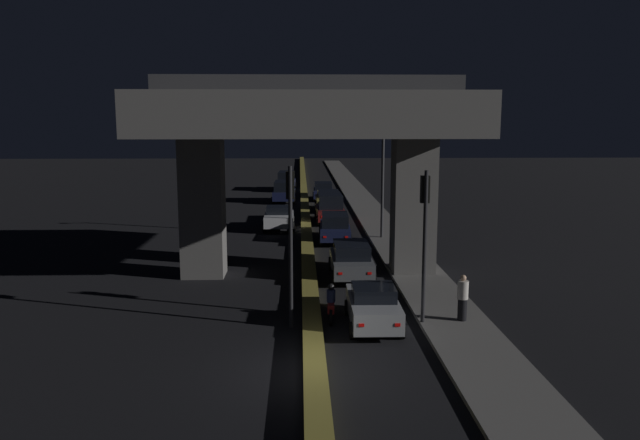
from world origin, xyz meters
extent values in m
plane|color=black|center=(0.00, 0.00, 0.00)|extent=(200.00, 200.00, 0.00)
cube|color=olive|center=(0.00, 35.00, 0.19)|extent=(0.67, 126.00, 0.37)
cube|color=#5B5956|center=(5.15, 28.00, 0.08)|extent=(2.59, 126.00, 0.15)
cube|color=#5B5956|center=(-4.93, 11.56, 3.29)|extent=(1.95, 1.70, 6.57)
cube|color=#5B5956|center=(4.93, 11.56, 3.29)|extent=(1.95, 1.70, 6.57)
cube|color=#5B5956|center=(0.00, 11.56, 7.48)|extent=(14.28, 10.88, 1.82)
cube|color=#333335|center=(0.00, 11.56, 8.84)|extent=(14.28, 0.40, 0.90)
cylinder|color=black|center=(-0.74, 3.99, 2.87)|extent=(0.14, 0.14, 5.73)
cube|color=black|center=(-0.74, 4.17, 5.06)|extent=(0.30, 0.28, 0.95)
sphere|color=black|center=(-0.74, 4.32, 5.35)|extent=(0.18, 0.18, 0.18)
sphere|color=black|center=(-0.74, 4.32, 5.06)|extent=(0.18, 0.18, 0.18)
sphere|color=green|center=(-0.74, 4.32, 4.76)|extent=(0.18, 0.18, 0.18)
cylinder|color=black|center=(3.95, 3.99, 2.79)|extent=(0.14, 0.14, 5.57)
cube|color=black|center=(3.95, 4.17, 4.90)|extent=(0.30, 0.28, 0.95)
sphere|color=black|center=(3.95, 4.32, 5.19)|extent=(0.18, 0.18, 0.18)
sphere|color=black|center=(3.95, 4.32, 4.90)|extent=(0.18, 0.18, 0.18)
sphere|color=green|center=(3.95, 4.32, 4.60)|extent=(0.18, 0.18, 0.18)
cylinder|color=#2D2D30|center=(4.61, 20.16, 4.00)|extent=(0.18, 0.18, 8.01)
cylinder|color=#2D2D30|center=(3.58, 20.16, 7.86)|extent=(2.04, 0.10, 0.10)
ellipsoid|color=#F2B759|center=(2.56, 20.16, 7.76)|extent=(0.56, 0.32, 0.24)
cube|color=gray|center=(2.18, 4.01, 0.67)|extent=(1.72, 3.92, 0.75)
cube|color=black|center=(2.18, 3.91, 1.28)|extent=(1.50, 1.57, 0.46)
cylinder|color=black|center=(1.37, 5.30, 0.30)|extent=(0.21, 0.60, 0.59)
cylinder|color=black|center=(3.01, 5.29, 0.30)|extent=(0.21, 0.60, 0.59)
cylinder|color=black|center=(1.34, 2.73, 0.30)|extent=(0.21, 0.60, 0.59)
cylinder|color=black|center=(2.99, 2.71, 0.30)|extent=(0.21, 0.60, 0.59)
cube|color=red|center=(1.57, 2.05, 0.71)|extent=(0.18, 0.03, 0.11)
cube|color=red|center=(2.75, 2.04, 0.71)|extent=(0.18, 0.03, 0.11)
cube|color=#515459|center=(1.97, 10.91, 0.69)|extent=(1.82, 4.15, 0.69)
cube|color=black|center=(1.97, 10.91, 1.34)|extent=(1.60, 2.49, 0.60)
cylinder|color=black|center=(1.09, 12.29, 0.35)|extent=(0.20, 0.69, 0.69)
cylinder|color=black|center=(2.85, 12.28, 0.35)|extent=(0.20, 0.69, 0.69)
cylinder|color=black|center=(1.08, 9.55, 0.35)|extent=(0.20, 0.69, 0.69)
cylinder|color=black|center=(2.85, 9.54, 0.35)|extent=(0.20, 0.69, 0.69)
cube|color=red|center=(1.33, 8.83, 0.73)|extent=(0.18, 0.03, 0.11)
cube|color=red|center=(2.59, 8.83, 0.73)|extent=(0.18, 0.03, 0.11)
cube|color=#141938|center=(1.70, 19.79, 0.65)|extent=(1.93, 4.65, 0.63)
cube|color=black|center=(1.70, 19.79, 1.31)|extent=(1.65, 2.81, 0.69)
cylinder|color=black|center=(0.89, 21.34, 0.33)|extent=(0.22, 0.67, 0.66)
cylinder|color=black|center=(2.62, 21.28, 0.33)|extent=(0.22, 0.67, 0.66)
cylinder|color=black|center=(0.79, 18.31, 0.33)|extent=(0.22, 0.67, 0.66)
cylinder|color=black|center=(2.51, 18.25, 0.33)|extent=(0.22, 0.67, 0.66)
cube|color=red|center=(1.00, 17.51, 0.68)|extent=(0.18, 0.04, 0.11)
cube|color=red|center=(2.24, 17.47, 0.68)|extent=(0.18, 0.04, 0.11)
cube|color=#591414|center=(1.72, 26.61, 0.72)|extent=(1.99, 4.35, 0.74)
cube|color=black|center=(1.72, 26.71, 1.57)|extent=(1.73, 3.14, 0.96)
cylinder|color=black|center=(0.77, 28.01, 0.35)|extent=(0.22, 0.70, 0.69)
cylinder|color=black|center=(2.61, 28.05, 0.35)|extent=(0.22, 0.70, 0.69)
cylinder|color=black|center=(0.84, 25.16, 0.35)|extent=(0.22, 0.70, 0.69)
cylinder|color=black|center=(2.68, 25.21, 0.35)|extent=(0.22, 0.70, 0.69)
cube|color=red|center=(1.12, 24.43, 0.76)|extent=(0.18, 0.03, 0.11)
cube|color=red|center=(2.43, 24.46, 0.76)|extent=(0.18, 0.03, 0.11)
cube|color=black|center=(1.88, 32.45, 0.73)|extent=(1.94, 4.27, 0.77)
cube|color=black|center=(1.88, 32.35, 1.39)|extent=(1.67, 1.72, 0.54)
cylinder|color=black|center=(0.94, 33.84, 0.35)|extent=(0.21, 0.70, 0.69)
cylinder|color=black|center=(2.77, 33.87, 0.35)|extent=(0.21, 0.70, 0.69)
cylinder|color=black|center=(0.99, 31.04, 0.35)|extent=(0.21, 0.70, 0.69)
cylinder|color=black|center=(2.81, 31.07, 0.35)|extent=(0.21, 0.70, 0.69)
cube|color=red|center=(1.26, 30.31, 0.77)|extent=(0.18, 0.03, 0.11)
cube|color=red|center=(2.57, 30.33, 0.77)|extent=(0.18, 0.03, 0.11)
cube|color=#141938|center=(1.72, 39.18, 0.64)|extent=(1.82, 3.95, 0.68)
cube|color=black|center=(1.72, 39.18, 1.29)|extent=(1.58, 2.38, 0.63)
cylinder|color=black|center=(0.89, 40.49, 0.30)|extent=(0.21, 0.59, 0.59)
cylinder|color=black|center=(2.60, 40.46, 0.30)|extent=(0.21, 0.59, 0.59)
cylinder|color=black|center=(0.85, 37.91, 0.30)|extent=(0.21, 0.59, 0.59)
cylinder|color=black|center=(2.55, 37.87, 0.30)|extent=(0.21, 0.59, 0.59)
cube|color=red|center=(1.07, 37.22, 0.67)|extent=(0.18, 0.03, 0.11)
cube|color=red|center=(2.30, 37.20, 0.67)|extent=(0.18, 0.03, 0.11)
cube|color=silver|center=(-1.80, 24.03, 0.69)|extent=(1.92, 4.01, 0.70)
cube|color=black|center=(-1.80, 24.13, 1.28)|extent=(1.68, 1.61, 0.48)
cylinder|color=black|center=(-0.86, 22.72, 0.34)|extent=(0.20, 0.68, 0.68)
cylinder|color=black|center=(-2.72, 22.71, 0.34)|extent=(0.20, 0.68, 0.68)
cylinder|color=black|center=(-0.87, 25.36, 0.34)|extent=(0.20, 0.68, 0.68)
cylinder|color=black|center=(-2.73, 25.35, 0.34)|extent=(0.20, 0.68, 0.68)
cube|color=white|center=(-1.14, 26.05, 0.59)|extent=(0.18, 0.03, 0.11)
cube|color=white|center=(-2.47, 26.04, 0.59)|extent=(0.18, 0.03, 0.11)
cube|color=#141938|center=(-1.80, 37.92, 0.66)|extent=(1.96, 4.28, 0.73)
cube|color=black|center=(-1.80, 37.81, 1.44)|extent=(1.71, 3.09, 0.83)
cylinder|color=black|center=(-0.93, 36.50, 0.30)|extent=(0.22, 0.60, 0.59)
cylinder|color=black|center=(-2.74, 36.55, 0.30)|extent=(0.22, 0.60, 0.59)
cylinder|color=black|center=(-0.85, 39.29, 0.30)|extent=(0.22, 0.60, 0.59)
cylinder|color=black|center=(-2.67, 39.34, 0.30)|extent=(0.22, 0.60, 0.59)
cube|color=white|center=(-1.09, 40.03, 0.55)|extent=(0.18, 0.03, 0.11)
cube|color=white|center=(-2.39, 40.06, 0.55)|extent=(0.18, 0.03, 0.11)
cube|color=#141938|center=(-1.81, 47.21, 0.67)|extent=(1.90, 4.82, 0.68)
cube|color=black|center=(-1.82, 47.09, 1.47)|extent=(1.64, 3.48, 0.92)
cylinder|color=black|center=(-1.04, 45.61, 0.33)|extent=(0.23, 0.68, 0.67)
cylinder|color=black|center=(-2.71, 45.67, 0.33)|extent=(0.23, 0.68, 0.67)
cylinder|color=black|center=(-0.91, 48.74, 0.33)|extent=(0.23, 0.68, 0.67)
cylinder|color=black|center=(-2.58, 48.81, 0.33)|extent=(0.23, 0.68, 0.67)
cube|color=white|center=(-1.12, 49.57, 0.57)|extent=(0.18, 0.04, 0.11)
cube|color=white|center=(-2.31, 49.62, 0.57)|extent=(0.18, 0.04, 0.11)
cylinder|color=black|center=(0.76, 5.53, 0.29)|extent=(0.11, 0.58, 0.58)
cylinder|color=black|center=(0.68, 4.14, 0.29)|extent=(0.13, 0.58, 0.58)
cube|color=maroon|center=(0.72, 4.84, 0.51)|extent=(0.30, 1.07, 0.32)
cylinder|color=navy|center=(0.72, 4.84, 0.89)|extent=(0.34, 0.34, 0.45)
sphere|color=black|center=(0.72, 4.84, 1.24)|extent=(0.24, 0.24, 0.24)
cube|color=red|center=(0.68, 4.09, 0.51)|extent=(0.08, 0.03, 0.08)
cylinder|color=black|center=(5.41, 4.13, 0.55)|extent=(0.33, 0.33, 0.80)
cylinder|color=beige|center=(5.41, 4.13, 1.28)|extent=(0.39, 0.39, 0.66)
sphere|color=tan|center=(5.41, 4.13, 1.72)|extent=(0.22, 0.22, 0.22)
camera|label=1|loc=(-0.41, -17.28, 7.32)|focal=35.00mm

